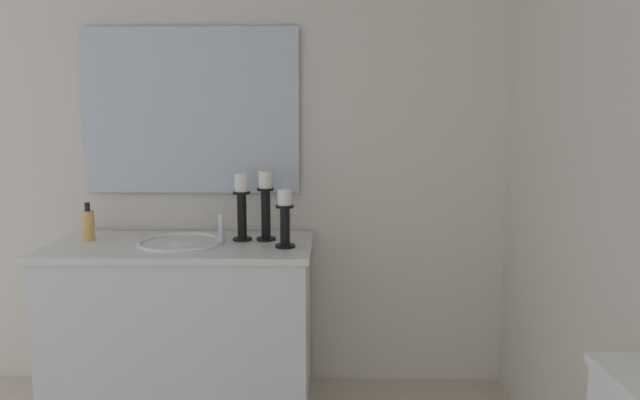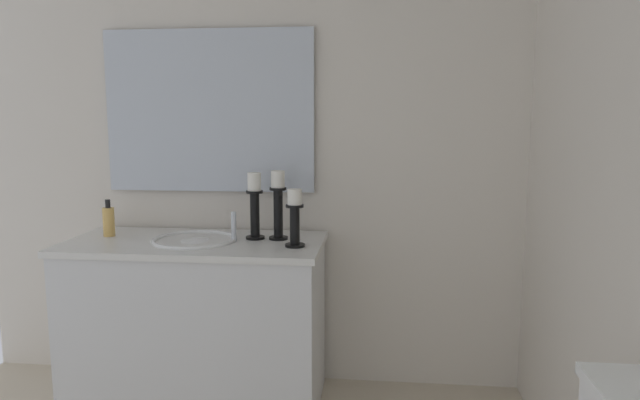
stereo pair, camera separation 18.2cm
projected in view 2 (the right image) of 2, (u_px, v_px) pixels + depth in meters
wall_left at (246, 148)px, 2.91m from camera, size 0.04×2.85×2.45m
vanity_cabinet at (197, 322)px, 2.73m from camera, size 0.58×1.22×0.80m
sink_basin at (195, 248)px, 2.67m from camera, size 0.40×0.40×0.24m
mirror at (209, 111)px, 2.86m from camera, size 0.02×1.07×0.81m
candle_holder_tall at (295, 217)px, 2.52m from camera, size 0.09×0.09×0.26m
candle_holder_short at (278, 203)px, 2.67m from camera, size 0.09×0.09×0.33m
candle_holder_mid at (255, 204)px, 2.68m from camera, size 0.09×0.09×0.32m
soap_bottle at (109, 221)px, 2.76m from camera, size 0.06×0.06×0.18m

